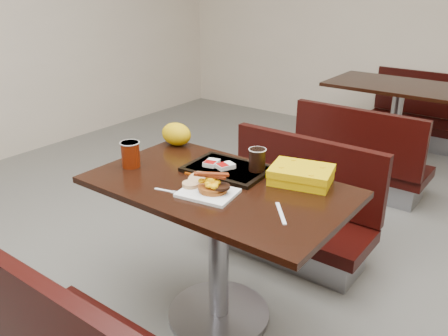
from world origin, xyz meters
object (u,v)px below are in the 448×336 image
Objects in this scene: bench_near_n at (289,204)px; tray at (228,169)px; table_near at (218,254)px; hashbrown_sleeve_left at (212,163)px; hashbrown_sleeve_right at (225,166)px; paper_bag at (176,134)px; bench_far_n at (417,111)px; fork at (163,190)px; clamshell at (301,175)px; platter at (208,193)px; table_far at (395,126)px; coffee_cup_far at (257,160)px; pancake_stack at (213,188)px; coffee_cup_near at (131,154)px; bench_far_s at (365,149)px; knife at (281,213)px.

bench_near_n is 2.55× the size of tray.
hashbrown_sleeve_left is (-0.14, 0.13, 0.40)m from table_near.
paper_bag reaches higher than hashbrown_sleeve_right.
hashbrown_sleeve_right is (-0.06, -3.16, 0.42)m from bench_far_n.
clamshell is at bearing 31.21° from fork.
clamshell reaches higher than platter.
table_far is at bearing 90.00° from table_near.
table_near is at bearing -110.52° from coffee_cup_far.
pancake_stack is at bearing -95.81° from coffee_cup_far.
bench_far_n is 3.20m from hashbrown_sleeve_left.
table_far is 2.72m from pancake_stack.
coffee_cup_far is at bearing 72.50° from platter.
bench_near_n is at bearing 59.01° from coffee_cup_near.
pancake_stack reaches higher than tray.
platter is at bearing -89.47° from bench_far_n.
hashbrown_sleeve_left reaches higher than platter.
bench_far_n is at bearing 90.00° from bench_far_s.
bench_far_s is 3.64× the size of clamshell.
table_near is 0.65m from coffee_cup_near.
coffee_cup_far is 0.60× the size of paper_bag.
coffee_cup_near is at bearing -97.97° from bench_far_n.
fork is 0.60m from paper_bag.
paper_bag is (-0.45, 0.13, 0.05)m from tray.
paper_bag reaches higher than platter.
bench_far_s is 1.76m from coffee_cup_far.
fork and knife have the same top height.
pancake_stack is 0.33m from knife.
hashbrown_sleeve_left reaches higher than fork.
tray reaches higher than knife.
table_far is 2.51m from hashbrown_sleeve_left.
fork is 0.63m from clamshell.
pancake_stack is 0.32× the size of tray.
bench_far_n is 3.13m from coffee_cup_far.
bench_far_n is at bearing 81.45° from clamshell.
platter is at bearing -36.25° from paper_bag.
hashbrown_sleeve_left reaches higher than tray.
knife is 0.67× the size of clamshell.
bench_near_n is 1.20m from bench_far_s.
table_far is at bearing 77.60° from paper_bag.
bench_far_s is at bearing 72.15° from fork.
coffee_cup_near is at bearing -170.49° from clamshell.
knife is (0.34, 0.04, -0.00)m from platter.
knife is at bearing -31.18° from tray.
fork is at bearing -164.24° from platter.
tray is at bearing -179.21° from clamshell.
platter is 0.33m from coffee_cup_far.
bench_far_s is 1.83m from hashbrown_sleeve_left.
table_near is 0.54m from knife.
pancake_stack is 0.30m from coffee_cup_far.
hashbrown_sleeve_left reaches higher than table_near.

